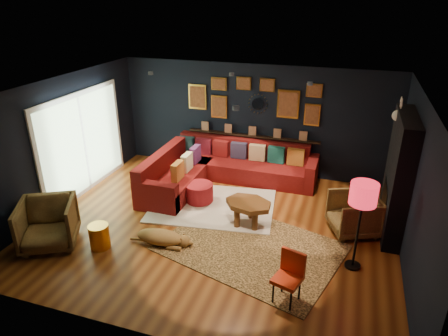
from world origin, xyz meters
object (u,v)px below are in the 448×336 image
(dog, at_px, (160,234))
(floor_lamp, at_px, (363,198))
(coffee_table, at_px, (248,206))
(armchair_left, at_px, (48,222))
(gold_stool, at_px, (99,236))
(orange_chair, at_px, (290,273))
(sectional, at_px, (216,170))
(pouf, at_px, (199,192))
(armchair_right, at_px, (354,212))

(dog, bearing_deg, floor_lamp, 3.80)
(coffee_table, relative_size, dog, 0.91)
(armchair_left, xyz_separation_m, gold_stool, (0.86, 0.20, -0.24))
(coffee_table, distance_m, dog, 1.72)
(gold_stool, height_order, floor_lamp, floor_lamp)
(orange_chair, bearing_deg, armchair_left, -163.70)
(sectional, relative_size, dog, 2.96)
(sectional, bearing_deg, floor_lamp, -36.13)
(sectional, distance_m, armchair_left, 3.80)
(pouf, distance_m, gold_stool, 2.31)
(armchair_right, relative_size, orange_chair, 1.04)
(orange_chair, bearing_deg, pouf, 151.55)
(orange_chair, bearing_deg, gold_stool, -167.44)
(armchair_right, xyz_separation_m, orange_chair, (-0.82, -2.13, 0.05))
(pouf, relative_size, floor_lamp, 0.38)
(sectional, xyz_separation_m, coffee_table, (1.18, -1.57, 0.08))
(armchair_right, bearing_deg, gold_stool, -88.99)
(dog, bearing_deg, gold_stool, -160.56)
(coffee_table, relative_size, armchair_right, 1.29)
(armchair_left, xyz_separation_m, orange_chair, (4.18, -0.07, -0.00))
(orange_chair, distance_m, dog, 2.48)
(armchair_left, height_order, armchair_right, armchair_left)
(pouf, bearing_deg, floor_lamp, -21.85)
(coffee_table, xyz_separation_m, orange_chair, (1.07, -1.76, 0.06))
(floor_lamp, height_order, dog, floor_lamp)
(pouf, height_order, armchair_right, armchair_right)
(orange_chair, bearing_deg, coffee_table, 138.37)
(armchair_right, relative_size, dog, 0.71)
(armchair_left, distance_m, gold_stool, 0.92)
(armchair_right, distance_m, orange_chair, 2.28)
(gold_stool, relative_size, orange_chair, 0.55)
(orange_chair, xyz_separation_m, dog, (-2.37, 0.67, -0.26))
(coffee_table, relative_size, armchair_left, 1.14)
(gold_stool, bearing_deg, orange_chair, -4.64)
(floor_lamp, bearing_deg, orange_chair, -129.26)
(sectional, distance_m, orange_chair, 4.02)
(pouf, relative_size, orange_chair, 0.73)
(armchair_right, height_order, floor_lamp, floor_lamp)
(sectional, relative_size, armchair_left, 3.70)
(coffee_table, relative_size, orange_chair, 1.34)
(armchair_right, relative_size, gold_stool, 1.89)
(armchair_left, distance_m, floor_lamp, 5.21)
(gold_stool, bearing_deg, armchair_left, -166.66)
(coffee_table, distance_m, armchair_left, 3.55)
(armchair_left, distance_m, armchair_right, 5.41)
(sectional, xyz_separation_m, armchair_left, (-1.94, -3.27, 0.14))
(armchair_right, distance_m, dog, 3.52)
(sectional, bearing_deg, armchair_left, -120.61)
(pouf, bearing_deg, coffee_table, -24.93)
(sectional, xyz_separation_m, dog, (-0.13, -2.67, -0.12))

